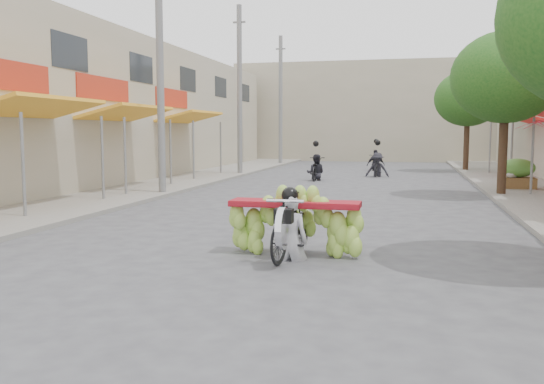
% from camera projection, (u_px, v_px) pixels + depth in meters
% --- Properties ---
extents(ground, '(120.00, 120.00, 0.00)m').
position_uv_depth(ground, '(166.00, 329.00, 6.14)').
color(ground, '#505054').
rests_on(ground, ground).
extents(sidewalk_left, '(4.00, 60.00, 0.12)m').
position_uv_depth(sidewalk_left, '(156.00, 184.00, 22.26)').
color(sidewalk_left, gray).
rests_on(sidewalk_left, ground).
extents(shophouse_row_left, '(9.77, 40.00, 6.00)m').
position_uv_depth(shophouse_row_left, '(23.00, 108.00, 22.10)').
color(shophouse_row_left, tan).
rests_on(shophouse_row_left, ground).
extents(far_building, '(20.00, 6.00, 7.00)m').
position_uv_depth(far_building, '(375.00, 112.00, 42.55)').
color(far_building, tan).
rests_on(far_building, ground).
extents(utility_pole_mid, '(0.60, 0.24, 8.00)m').
position_uv_depth(utility_pole_mid, '(160.00, 72.00, 18.57)').
color(utility_pole_mid, slate).
rests_on(utility_pole_mid, ground).
extents(utility_pole_far, '(0.60, 0.24, 8.00)m').
position_uv_depth(utility_pole_far, '(240.00, 91.00, 27.28)').
color(utility_pole_far, slate).
rests_on(utility_pole_far, ground).
extents(utility_pole_back, '(0.60, 0.24, 8.00)m').
position_uv_depth(utility_pole_back, '(281.00, 101.00, 35.99)').
color(utility_pole_back, slate).
rests_on(utility_pole_back, ground).
extents(street_tree_mid, '(3.40, 3.40, 5.25)m').
position_uv_depth(street_tree_mid, '(506.00, 78.00, 18.05)').
color(street_tree_mid, '#3A2719').
rests_on(street_tree_mid, ground).
extents(street_tree_far, '(3.40, 3.40, 5.25)m').
position_uv_depth(street_tree_far, '(468.00, 99.00, 29.66)').
color(street_tree_far, '#3A2719').
rests_on(street_tree_far, ground).
extents(produce_crate_far, '(1.20, 0.88, 1.16)m').
position_uv_depth(produce_crate_far, '(517.00, 171.00, 20.13)').
color(produce_crate_far, brown).
rests_on(produce_crate_far, ground).
extents(banana_motorbike, '(2.21, 1.95, 2.01)m').
position_uv_depth(banana_motorbike, '(292.00, 217.00, 9.57)').
color(banana_motorbike, black).
rests_on(banana_motorbike, ground).
extents(pedestrian, '(0.81, 0.54, 1.55)m').
position_uv_depth(pedestrian, '(511.00, 166.00, 20.01)').
color(pedestrian, white).
rests_on(pedestrian, ground).
extents(bg_motorbike_a, '(0.80, 1.74, 1.95)m').
position_uv_depth(bg_motorbike_a, '(316.00, 163.00, 24.74)').
color(bg_motorbike_a, black).
rests_on(bg_motorbike_a, ground).
extents(bg_motorbike_b, '(1.08, 1.60, 1.95)m').
position_uv_depth(bg_motorbike_b, '(377.00, 158.00, 26.62)').
color(bg_motorbike_b, black).
rests_on(bg_motorbike_b, ground).
extents(bg_motorbike_c, '(1.08, 1.58, 1.95)m').
position_uv_depth(bg_motorbike_c, '(376.00, 155.00, 30.85)').
color(bg_motorbike_c, black).
rests_on(bg_motorbike_c, ground).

